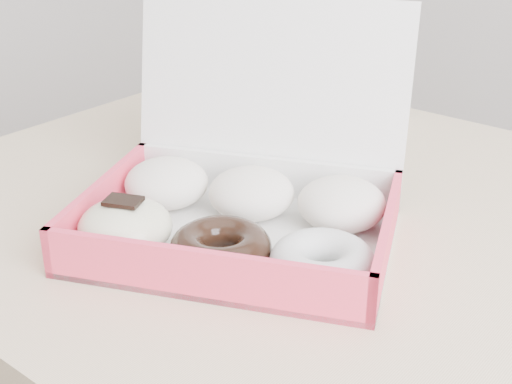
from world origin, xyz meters
The scene contains 3 objects.
table centered at (0.00, 0.00, 0.67)m, with size 1.20×0.80×0.75m.
donut_box centered at (-0.13, -0.11, 0.79)m, with size 0.41×0.39×0.24m.
newspapers centered at (-0.28, 0.26, 0.77)m, with size 0.23×0.19×0.04m, color silver.
Camera 1 is at (0.32, -0.63, 1.13)m, focal length 50.00 mm.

